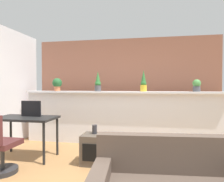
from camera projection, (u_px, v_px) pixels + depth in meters
divider_wall at (122, 119)px, 4.55m from camera, size 4.51×0.16×1.16m
plant_shelf at (121, 92)px, 4.50m from camera, size 4.51×0.29×0.04m
brick_wall_behind at (125, 89)px, 5.13m from camera, size 4.51×0.10×2.50m
potted_plant_0 at (57, 84)px, 4.77m from camera, size 0.22×0.22×0.30m
potted_plant_1 at (98, 83)px, 4.55m from camera, size 0.14×0.14×0.45m
potted_plant_2 at (144, 82)px, 4.39m from camera, size 0.14×0.14×0.46m
potted_plant_3 at (197, 85)px, 4.23m from camera, size 0.17×0.17×0.26m
desk at (26, 122)px, 3.73m from camera, size 1.10×0.60×0.75m
tv_monitor at (31, 109)px, 3.79m from camera, size 0.38×0.04×0.29m
side_cube_shelf at (94, 149)px, 3.44m from camera, size 0.40×0.41×0.50m
vase_on_shelf at (95, 129)px, 3.48m from camera, size 0.08×0.08×0.15m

